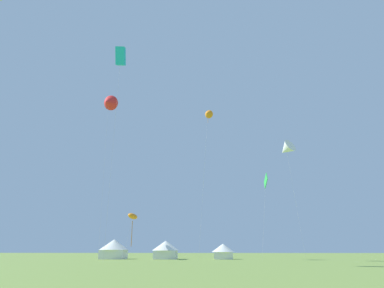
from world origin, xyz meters
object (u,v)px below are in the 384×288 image
(kite_orange_parafoil, at_px, (133,216))
(festival_tent_center, at_px, (166,249))
(festival_tent_left, at_px, (223,251))
(kite_red_delta, at_px, (108,102))
(kite_green_diamond, at_px, (266,181))
(kite_cyan_box, at_px, (121,56))
(kite_orange_delta, at_px, (208,114))
(festival_tent_right, at_px, (114,248))
(kite_white_delta, at_px, (286,149))

(kite_orange_parafoil, height_order, festival_tent_center, kite_orange_parafoil)
(festival_tent_center, xyz_separation_m, festival_tent_left, (9.85, -0.00, -0.29))
(kite_orange_parafoil, relative_size, festival_tent_center, 1.62)
(kite_red_delta, distance_m, kite_orange_parafoil, 22.90)
(kite_green_diamond, distance_m, festival_tent_left, 14.68)
(kite_cyan_box, distance_m, kite_orange_delta, 18.67)
(kite_cyan_box, distance_m, kite_orange_parafoil, 26.56)
(kite_cyan_box, height_order, festival_tent_right, kite_cyan_box)
(kite_green_diamond, xyz_separation_m, kite_orange_parafoil, (-21.96, 5.31, -4.74))
(kite_green_diamond, height_order, kite_white_delta, kite_white_delta)
(festival_tent_right, xyz_separation_m, festival_tent_left, (18.95, -0.00, -0.41))
(kite_cyan_box, relative_size, kite_orange_delta, 1.23)
(kite_orange_parafoil, xyz_separation_m, festival_tent_right, (-3.70, 2.75, -5.13))
(kite_green_diamond, distance_m, kite_orange_parafoil, 23.08)
(festival_tent_right, height_order, festival_tent_left, festival_tent_right)
(kite_red_delta, distance_m, kite_cyan_box, 14.31)
(kite_green_diamond, relative_size, kite_white_delta, 0.59)
(kite_orange_delta, height_order, festival_tent_center, kite_orange_delta)
(kite_green_diamond, bearing_deg, festival_tent_right, 162.57)
(kite_white_delta, distance_m, festival_tent_center, 29.53)
(kite_red_delta, relative_size, kite_green_diamond, 2.36)
(kite_white_delta, distance_m, festival_tent_right, 36.92)
(kite_orange_parafoil, height_order, festival_tent_left, kite_orange_parafoil)
(kite_white_delta, distance_m, kite_orange_delta, 17.12)
(kite_white_delta, height_order, festival_tent_center, kite_white_delta)
(kite_red_delta, xyz_separation_m, kite_white_delta, (34.40, 5.16, -8.70))
(kite_orange_delta, xyz_separation_m, festival_tent_center, (-7.65, 2.72, -23.76))
(kite_white_delta, bearing_deg, festival_tent_left, -164.62)
(kite_cyan_box, distance_m, festival_tent_center, 33.01)
(festival_tent_right, height_order, festival_tent_center, festival_tent_right)
(kite_orange_parafoil, xyz_separation_m, festival_tent_center, (5.40, 2.75, -5.26))
(festival_tent_right, bearing_deg, kite_red_delta, -147.99)
(festival_tent_left, bearing_deg, kite_white_delta, 15.38)
(kite_white_delta, distance_m, festival_tent_left, 23.07)
(kite_green_diamond, xyz_separation_m, kite_white_delta, (6.14, 11.59, 8.55))
(kite_orange_delta, xyz_separation_m, festival_tent_right, (-16.75, 2.72, -23.63))
(kite_red_delta, relative_size, kite_orange_delta, 1.17)
(kite_red_delta, height_order, festival_tent_center, kite_red_delta)
(kite_red_delta, xyz_separation_m, festival_tent_left, (21.54, 1.62, -27.53))
(kite_white_delta, bearing_deg, kite_orange_parafoil, -167.40)
(festival_tent_left, bearing_deg, festival_tent_right, 180.00)
(festival_tent_right, bearing_deg, kite_orange_delta, -9.24)
(festival_tent_right, distance_m, festival_tent_left, 18.95)
(kite_red_delta, bearing_deg, kite_orange_delta, -3.26)
(festival_tent_left, bearing_deg, kite_orange_parafoil, -169.78)
(kite_red_delta, bearing_deg, kite_white_delta, 8.53)
(kite_orange_parafoil, relative_size, festival_tent_left, 1.95)
(festival_tent_right, bearing_deg, kite_white_delta, 6.34)
(festival_tent_center, bearing_deg, festival_tent_left, -0.00)
(kite_orange_parafoil, bearing_deg, kite_cyan_box, -91.94)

